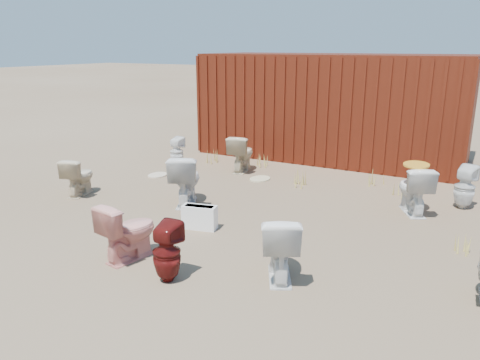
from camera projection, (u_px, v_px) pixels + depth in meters
The scene contains 21 objects.
ground at pixel (221, 225), 7.00m from camera, with size 100.00×100.00×0.00m, color brown.
shipping_container at pixel (333, 106), 11.05m from camera, with size 6.00×2.40×2.40m, color #531C0D.
toilet_front_a at pixel (185, 179), 7.82m from camera, with size 0.48×0.84×0.86m, color white.
toilet_front_pink at pixel (128, 231), 5.80m from camera, with size 0.42×0.73×0.75m, color #EE9689.
toilet_front_c at pixel (280, 246), 5.32m from camera, with size 0.44×0.77×0.78m, color white.
toilet_front_maroon at pixel (167, 252), 5.25m from camera, with size 0.32×0.32×0.70m, color #5C110F.
toilet_back_a at pixel (177, 152), 10.33m from camera, with size 0.29×0.30×0.65m, color white.
toilet_back_beige_left at pixel (79, 176), 8.33m from camera, with size 0.38×0.67×0.68m, color beige.
toilet_back_beige_right at pixel (242, 153), 9.89m from camera, with size 0.43×0.76×0.78m, color beige.
toilet_back_yellowlid at pixel (414, 189), 7.41m from camera, with size 0.44×0.77×0.78m, color white.
toilet_back_e at pixel (465, 187), 7.63m from camera, with size 0.33×0.33×0.72m, color white.
yellow_lid at pixel (416, 165), 7.30m from camera, with size 0.40×0.49×0.03m, color gold.
loose_tank at pixel (200, 217), 6.82m from camera, with size 0.50×0.20×0.35m, color white.
loose_lid_near at pixel (260, 179), 9.37m from camera, with size 0.38×0.49×0.02m, color beige.
loose_lid_far at pixel (158, 175), 9.64m from camera, with size 0.36×0.47×0.02m, color beige.
weed_clump_a at pixel (209, 156), 10.69m from camera, with size 0.36×0.36×0.30m, color tan.
weed_clump_b at pixel (300, 179), 8.85m from camera, with size 0.32×0.32×0.30m, color tan.
weed_clump_c at pixel (403, 190), 8.20m from camera, with size 0.36×0.36×0.31m, color tan.
weed_clump_d at pixel (263, 161), 10.38m from camera, with size 0.30×0.30×0.25m, color tan.
weed_clump_e at pixel (376, 178), 8.96m from camera, with size 0.34×0.34×0.29m, color tan.
weed_clump_f at pixel (463, 243), 6.06m from camera, with size 0.28×0.28×0.25m, color tan.
Camera 1 is at (3.37, -5.61, 2.59)m, focal length 35.00 mm.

